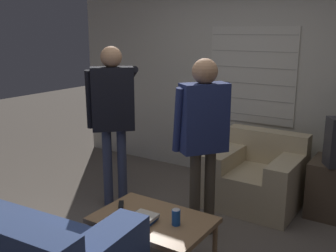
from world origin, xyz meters
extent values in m
plane|color=#665B51|center=(0.00, 0.00, 0.00)|extent=(16.00, 16.00, 0.00)
cube|color=#BCB7A8|center=(0.00, 2.03, 1.27)|extent=(5.20, 0.06, 2.55)
cube|color=beige|center=(0.07, 1.99, 1.35)|extent=(1.08, 0.02, 1.16)
cube|color=gray|center=(0.07, 1.98, 0.86)|extent=(1.06, 0.00, 0.01)
cube|color=gray|center=(0.07, 1.98, 1.06)|extent=(1.06, 0.00, 0.01)
cube|color=gray|center=(0.07, 1.98, 1.25)|extent=(1.06, 0.00, 0.01)
cube|color=gray|center=(0.07, 1.98, 1.44)|extent=(1.06, 0.00, 0.01)
cube|color=gray|center=(0.07, 1.98, 1.64)|extent=(1.06, 0.00, 0.01)
cube|color=gray|center=(0.07, 1.98, 1.83)|extent=(1.06, 0.00, 0.01)
cube|color=#C6B289|center=(0.43, 1.34, 0.20)|extent=(0.93, 0.86, 0.41)
cube|color=#C6B289|center=(0.43, 1.67, 0.59)|extent=(0.92, 0.21, 0.37)
cube|color=#C6B289|center=(0.77, 1.34, 0.50)|extent=(0.25, 0.85, 0.18)
cube|color=#C6B289|center=(0.09, 1.35, 0.50)|extent=(0.25, 0.85, 0.18)
cube|color=#9E754C|center=(0.17, -0.25, 0.43)|extent=(0.91, 0.61, 0.04)
cylinder|color=#9E754C|center=(-0.24, 0.01, 0.20)|extent=(0.04, 0.04, 0.41)
cylinder|color=#9E754C|center=(0.59, 0.01, 0.20)|extent=(0.04, 0.04, 0.41)
cylinder|color=#9E754C|center=(-0.24, -0.52, 0.20)|extent=(0.04, 0.04, 0.41)
cylinder|color=#33384C|center=(-0.89, 0.42, 0.43)|extent=(0.10, 0.10, 0.87)
cylinder|color=#33384C|center=(-0.78, 0.53, 0.43)|extent=(0.10, 0.10, 0.87)
cube|color=black|center=(-0.83, 0.48, 1.19)|extent=(0.45, 0.44, 0.65)
sphere|color=#A87A56|center=(-0.83, 0.48, 1.62)|extent=(0.22, 0.22, 0.22)
cylinder|color=black|center=(-1.04, 0.35, 1.18)|extent=(0.16, 0.17, 0.62)
cylinder|color=black|center=(-0.87, 0.86, 1.42)|extent=(0.47, 0.50, 0.22)
cube|color=black|center=(-1.07, 1.08, 1.34)|extent=(0.07, 0.07, 0.13)
cylinder|color=#4C4233|center=(0.19, 0.39, 0.41)|extent=(0.10, 0.10, 0.82)
cylinder|color=#4C4233|center=(0.28, 0.51, 0.41)|extent=(0.10, 0.10, 0.82)
cube|color=navy|center=(0.24, 0.45, 1.13)|extent=(0.41, 0.45, 0.61)
sphere|color=#A87A56|center=(0.24, 0.45, 1.54)|extent=(0.23, 0.23, 0.23)
cylinder|color=navy|center=(0.06, 0.30, 1.12)|extent=(0.17, 0.15, 0.59)
cylinder|color=navy|center=(0.19, 0.78, 1.23)|extent=(0.45, 0.37, 0.40)
cube|color=white|center=(0.00, 0.92, 1.06)|extent=(0.10, 0.09, 0.12)
cube|color=#284C89|center=(0.13, -0.32, 0.46)|extent=(0.21, 0.17, 0.03)
cube|color=beige|center=(0.16, -0.34, 0.49)|extent=(0.19, 0.17, 0.02)
cylinder|color=#194C9E|center=(0.39, -0.25, 0.51)|extent=(0.07, 0.07, 0.12)
cylinder|color=silver|center=(0.39, -0.25, 0.57)|extent=(0.06, 0.06, 0.00)
cube|color=black|center=(-0.17, -0.22, 0.46)|extent=(0.11, 0.13, 0.02)
camera|label=1|loc=(1.80, -2.56, 1.88)|focal=42.00mm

